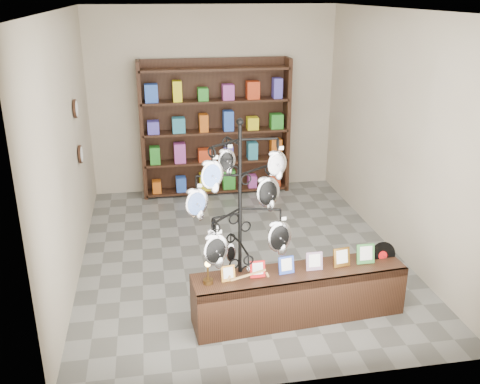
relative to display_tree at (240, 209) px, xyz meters
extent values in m
plane|color=slate|center=(0.25, 1.44, -1.22)|extent=(5.00, 5.00, 0.00)
plane|color=#BCB097|center=(0.25, 3.94, 0.28)|extent=(4.00, 0.00, 4.00)
plane|color=#BCB097|center=(0.25, -1.06, 0.28)|extent=(4.00, 0.00, 4.00)
plane|color=#BCB097|center=(-1.75, 1.44, 0.28)|extent=(0.00, 5.00, 5.00)
plane|color=#BCB097|center=(2.25, 1.44, 0.28)|extent=(0.00, 5.00, 5.00)
plane|color=white|center=(0.25, 1.44, 1.78)|extent=(5.00, 5.00, 0.00)
cylinder|color=black|center=(0.00, 0.00, -1.21)|extent=(0.53, 0.53, 0.03)
cylinder|color=black|center=(0.00, 0.00, -0.19)|extent=(0.04, 0.04, 2.06)
sphere|color=black|center=(0.00, 0.00, 0.86)|extent=(0.07, 0.07, 0.07)
ellipsoid|color=silver|center=(-0.06, 0.21, -0.57)|extent=(0.11, 0.06, 0.22)
cube|color=tan|center=(0.03, -0.29, -0.56)|extent=(0.37, 0.15, 0.04)
cube|color=black|center=(0.60, -0.10, -0.95)|extent=(2.22, 0.62, 0.54)
cube|color=#BF802C|center=(-0.15, -0.16, -0.60)|extent=(0.14, 0.06, 0.16)
cube|color=red|center=(0.15, -0.14, -0.60)|extent=(0.15, 0.06, 0.17)
cube|color=#263FA5|center=(0.45, -0.11, -0.59)|extent=(0.16, 0.07, 0.18)
cube|color=#E54C33|center=(0.75, -0.09, -0.59)|extent=(0.17, 0.07, 0.19)
cube|color=#BF802C|center=(1.05, -0.07, -0.58)|extent=(0.18, 0.07, 0.20)
cube|color=#337233|center=(1.32, -0.05, -0.58)|extent=(0.19, 0.08, 0.21)
cylinder|color=black|center=(1.54, 0.02, -0.65)|extent=(0.30, 0.09, 0.29)
cylinder|color=red|center=(1.54, 0.02, -0.65)|extent=(0.10, 0.04, 0.10)
cylinder|color=#4D3416|center=(-0.34, -0.18, -0.66)|extent=(0.10, 0.10, 0.04)
cylinder|color=#4D3416|center=(-0.34, -0.18, -0.57)|extent=(0.02, 0.02, 0.14)
sphere|color=#FFBF59|center=(-0.34, -0.18, -0.48)|extent=(0.06, 0.06, 0.06)
cube|color=black|center=(0.25, 3.88, -0.12)|extent=(2.40, 0.04, 2.20)
cube|color=black|center=(-0.93, 3.72, -0.12)|extent=(0.06, 0.36, 2.20)
cube|color=black|center=(1.43, 3.72, -0.12)|extent=(0.06, 0.36, 2.20)
cube|color=black|center=(0.25, 3.72, -1.17)|extent=(2.36, 0.36, 0.04)
cube|color=black|center=(0.25, 3.72, -0.67)|extent=(2.36, 0.36, 0.03)
cube|color=black|center=(0.25, 3.72, -0.17)|extent=(2.36, 0.36, 0.04)
cube|color=black|center=(0.25, 3.72, 0.33)|extent=(2.36, 0.36, 0.04)
cube|color=black|center=(0.25, 3.72, 0.83)|extent=(2.36, 0.36, 0.04)
cylinder|color=black|center=(-1.72, 2.24, 0.58)|extent=(0.03, 0.24, 0.24)
cylinder|color=black|center=(-1.72, 2.24, -0.02)|extent=(0.03, 0.24, 0.24)
camera|label=1|loc=(-0.82, -4.69, 1.99)|focal=40.00mm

